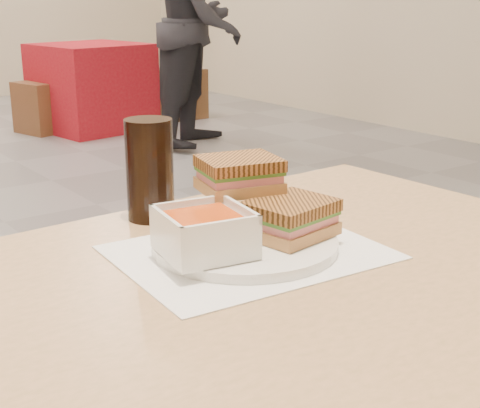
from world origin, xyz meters
TOP-DOWN VIEW (x-y plane):
  - main_table at (-0.09, -2.08)m, footprint 1.22×0.74m
  - tray_liner at (0.02, -2.01)m, footprint 0.37×0.30m
  - plate at (0.02, -2.00)m, footprint 0.26×0.26m
  - soup_bowl at (-0.06, -2.01)m, footprint 0.13×0.13m
  - panini_lower at (0.08, -2.02)m, footprint 0.13×0.11m
  - panini_upper at (0.06, -1.94)m, footprint 0.13×0.12m
  - cola_glass at (-0.01, -1.79)m, footprint 0.07×0.07m
  - bg_table_1 at (1.94, 2.63)m, footprint 0.89×0.89m
  - bg_chair_1l at (1.56, 2.75)m, footprint 0.44×0.44m
  - bg_chair_1r at (2.80, 2.68)m, footprint 0.39×0.39m
  - patron_b at (2.35, 1.61)m, footprint 1.09×1.04m

SIDE VIEW (x-z plane):
  - bg_chair_1l at x=1.56m, z-range 0.00..0.41m
  - bg_chair_1r at x=2.80m, z-range 0.00..0.44m
  - bg_table_1 at x=1.94m, z-range 0.00..0.69m
  - main_table at x=-0.09m, z-range 0.26..1.01m
  - tray_liner at x=0.02m, z-range 0.75..0.75m
  - plate at x=0.02m, z-range 0.75..0.77m
  - panini_lower at x=0.08m, z-range 0.77..0.82m
  - soup_bowl at x=-0.06m, z-range 0.76..0.82m
  - cola_glass at x=-0.01m, z-range 0.75..0.91m
  - panini_upper at x=0.06m, z-range 0.82..0.87m
  - patron_b at x=2.35m, z-range 0.00..1.76m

